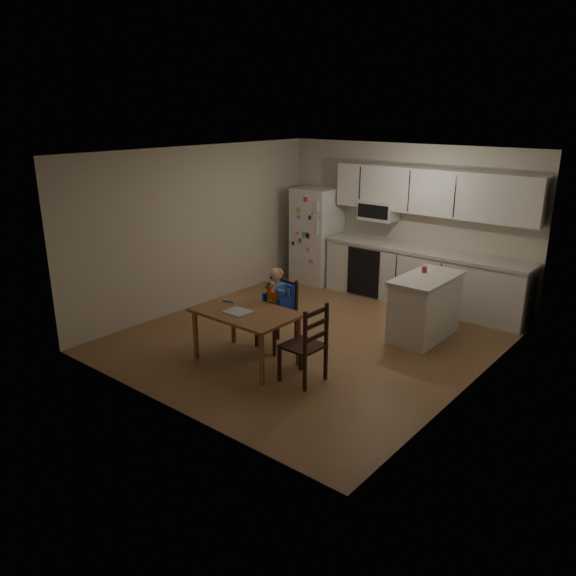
{
  "coord_description": "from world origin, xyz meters",
  "views": [
    {
      "loc": [
        4.32,
        -5.79,
        3.04
      ],
      "look_at": [
        0.02,
        -0.56,
        0.86
      ],
      "focal_mm": 35.0,
      "sensor_mm": 36.0,
      "label": 1
    }
  ],
  "objects_px": {
    "dining_table": "(246,318)",
    "chair_side": "(309,340)",
    "refrigerator": "(317,235)",
    "red_cup": "(424,269)",
    "chair_booster": "(279,300)",
    "kitchen_island": "(425,307)"
  },
  "relations": [
    {
      "from": "dining_table",
      "to": "refrigerator",
      "type": "bearing_deg",
      "value": 112.77
    },
    {
      "from": "dining_table",
      "to": "chair_side",
      "type": "height_order",
      "value": "chair_side"
    },
    {
      "from": "kitchen_island",
      "to": "dining_table",
      "type": "distance_m",
      "value": 2.54
    },
    {
      "from": "refrigerator",
      "to": "dining_table",
      "type": "xyz_separation_m",
      "value": [
        1.39,
        -3.31,
        -0.26
      ]
    },
    {
      "from": "refrigerator",
      "to": "dining_table",
      "type": "height_order",
      "value": "refrigerator"
    },
    {
      "from": "kitchen_island",
      "to": "red_cup",
      "type": "relative_size",
      "value": 13.72
    },
    {
      "from": "refrigerator",
      "to": "dining_table",
      "type": "bearing_deg",
      "value": -67.23
    },
    {
      "from": "refrigerator",
      "to": "kitchen_island",
      "type": "relative_size",
      "value": 1.44
    },
    {
      "from": "chair_side",
      "to": "refrigerator",
      "type": "bearing_deg",
      "value": -142.53
    },
    {
      "from": "dining_table",
      "to": "chair_side",
      "type": "relative_size",
      "value": 1.33
    },
    {
      "from": "refrigerator",
      "to": "chair_side",
      "type": "bearing_deg",
      "value": -54.43
    },
    {
      "from": "red_cup",
      "to": "dining_table",
      "type": "distance_m",
      "value": 2.62
    },
    {
      "from": "refrigerator",
      "to": "chair_side",
      "type": "distance_m",
      "value": 4.03
    },
    {
      "from": "chair_booster",
      "to": "chair_side",
      "type": "height_order",
      "value": "chair_booster"
    },
    {
      "from": "refrigerator",
      "to": "red_cup",
      "type": "bearing_deg",
      "value": -21.28
    },
    {
      "from": "refrigerator",
      "to": "red_cup",
      "type": "xyz_separation_m",
      "value": [
        2.6,
        -1.01,
        0.06
      ]
    },
    {
      "from": "red_cup",
      "to": "chair_booster",
      "type": "relative_size",
      "value": 0.08
    },
    {
      "from": "kitchen_island",
      "to": "chair_side",
      "type": "bearing_deg",
      "value": -100.4
    },
    {
      "from": "chair_side",
      "to": "kitchen_island",
      "type": "bearing_deg",
      "value": 171.5
    },
    {
      "from": "refrigerator",
      "to": "chair_side",
      "type": "xyz_separation_m",
      "value": [
        2.34,
        -3.27,
        -0.31
      ]
    },
    {
      "from": "refrigerator",
      "to": "chair_booster",
      "type": "bearing_deg",
      "value": -62.61
    },
    {
      "from": "refrigerator",
      "to": "chair_booster",
      "type": "height_order",
      "value": "refrigerator"
    }
  ]
}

